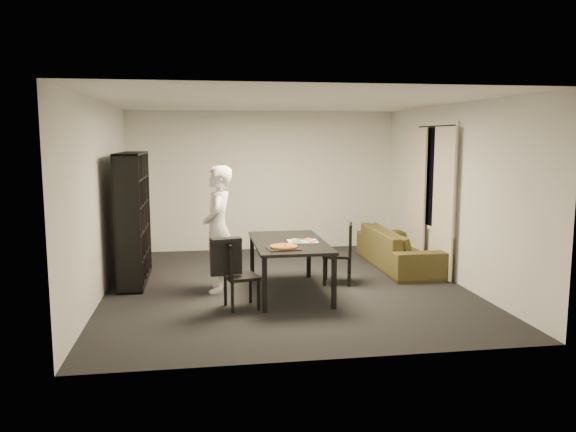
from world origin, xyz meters
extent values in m
cube|color=black|center=(0.00, 0.00, 0.00)|extent=(5.00, 5.50, 0.01)
cube|color=white|center=(0.00, 0.00, 2.60)|extent=(5.00, 5.50, 0.01)
cube|color=silver|center=(0.00, 2.75, 1.30)|extent=(5.00, 0.01, 2.60)
cube|color=silver|center=(0.00, -2.75, 1.30)|extent=(5.00, 0.01, 2.60)
cube|color=silver|center=(-2.50, 0.00, 1.30)|extent=(0.01, 5.50, 2.60)
cube|color=silver|center=(2.50, 0.00, 1.30)|extent=(0.01, 5.50, 2.60)
cube|color=black|center=(2.48, 0.60, 1.50)|extent=(0.02, 1.40, 1.60)
cube|color=white|center=(2.48, 0.60, 1.50)|extent=(0.03, 1.52, 1.72)
cube|color=beige|center=(2.40, 0.08, 1.15)|extent=(0.03, 0.70, 2.25)
cube|color=beige|center=(2.40, 1.12, 1.15)|extent=(0.03, 0.70, 2.25)
cube|color=black|center=(-2.16, 0.60, 0.95)|extent=(0.35, 1.50, 1.90)
cube|color=black|center=(0.00, -0.38, 0.70)|extent=(0.96, 1.73, 0.04)
cube|color=black|center=(-0.43, -1.19, 0.34)|extent=(0.06, 0.06, 0.68)
cube|color=black|center=(0.43, -1.19, 0.34)|extent=(0.06, 0.06, 0.68)
cube|color=black|center=(-0.43, 0.44, 0.34)|extent=(0.06, 0.06, 0.68)
cube|color=black|center=(0.43, 0.44, 0.34)|extent=(0.06, 0.06, 0.68)
cube|color=black|center=(-0.70, -0.96, 0.40)|extent=(0.46, 0.46, 0.04)
cube|color=black|center=(-0.87, -1.00, 0.62)|extent=(0.12, 0.39, 0.41)
cube|color=black|center=(-0.87, -1.00, 0.81)|extent=(0.10, 0.37, 0.05)
cube|color=black|center=(-0.50, -1.09, 0.19)|extent=(0.04, 0.04, 0.38)
cube|color=black|center=(-0.57, -0.76, 0.19)|extent=(0.04, 0.04, 0.38)
cube|color=black|center=(-0.82, -1.16, 0.19)|extent=(0.04, 0.04, 0.38)
cube|color=black|center=(-0.89, -0.83, 0.19)|extent=(0.04, 0.04, 0.38)
cube|color=black|center=(0.77, 0.02, 0.42)|extent=(0.51, 0.51, 0.04)
cube|color=black|center=(0.95, -0.03, 0.66)|extent=(0.15, 0.40, 0.44)
cube|color=black|center=(0.95, -0.03, 0.86)|extent=(0.14, 0.38, 0.05)
cube|color=black|center=(0.65, 0.24, 0.20)|extent=(0.04, 0.04, 0.40)
cube|color=black|center=(0.56, -0.10, 0.20)|extent=(0.04, 0.04, 0.40)
cube|color=black|center=(0.99, 0.14, 0.20)|extent=(0.04, 0.04, 0.40)
cube|color=black|center=(0.89, -0.19, 0.20)|extent=(0.04, 0.04, 0.40)
cube|color=black|center=(-0.88, -1.00, 0.64)|extent=(0.39, 0.15, 0.41)
cube|color=black|center=(-0.88, -1.00, 0.87)|extent=(0.39, 0.24, 0.05)
imported|color=white|center=(-0.95, -0.12, 0.87)|extent=(0.49, 0.68, 1.74)
cube|color=black|center=(-0.16, -0.90, 0.72)|extent=(0.44, 0.37, 0.01)
cylinder|color=#98642C|center=(-0.15, -0.88, 0.74)|extent=(0.35, 0.35, 0.02)
cylinder|color=#C77633|center=(-0.15, -0.88, 0.76)|extent=(0.31, 0.31, 0.01)
cube|color=white|center=(0.17, -0.44, 0.72)|extent=(0.41, 0.32, 0.01)
imported|color=#42351A|center=(2.03, 0.87, 0.32)|extent=(0.85, 2.16, 0.63)
camera|label=1|loc=(-1.18, -7.77, 2.11)|focal=35.00mm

